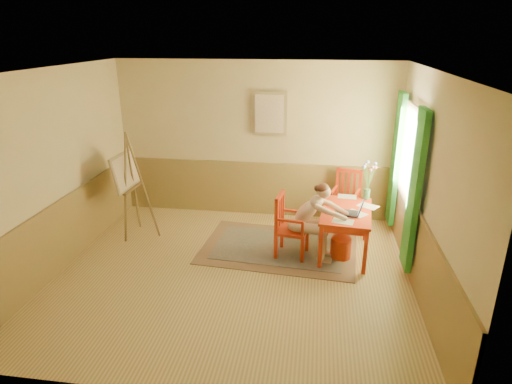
% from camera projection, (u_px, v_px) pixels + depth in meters
% --- Properties ---
extents(room, '(5.04, 4.54, 2.84)m').
position_uv_depth(room, '(231.00, 180.00, 5.70)').
color(room, tan).
rests_on(room, ground).
extents(wainscot, '(5.00, 4.50, 1.00)m').
position_uv_depth(wainscot, '(242.00, 219.00, 6.75)').
color(wainscot, olive).
rests_on(wainscot, room).
extents(window, '(0.12, 2.01, 2.20)m').
position_uv_depth(window, '(406.00, 168.00, 6.42)').
color(window, white).
rests_on(window, room).
extents(wall_portrait, '(0.60, 0.05, 0.76)m').
position_uv_depth(wall_portrait, '(269.00, 114.00, 7.54)').
color(wall_portrait, '#978254').
rests_on(wall_portrait, room).
extents(rug, '(2.52, 1.79, 0.02)m').
position_uv_depth(rug, '(279.00, 248.00, 6.90)').
color(rug, '#8C7251').
rests_on(rug, room).
extents(table, '(0.84, 1.27, 0.72)m').
position_uv_depth(table, '(346.00, 216.00, 6.53)').
color(table, red).
rests_on(table, room).
extents(chair_left, '(0.52, 0.50, 0.98)m').
position_uv_depth(chair_left, '(289.00, 226.00, 6.53)').
color(chair_left, red).
rests_on(chair_left, room).
extents(chair_back, '(0.56, 0.57, 1.02)m').
position_uv_depth(chair_back, '(346.00, 200.00, 7.50)').
color(chair_back, red).
rests_on(chair_back, room).
extents(figure, '(0.92, 0.46, 1.21)m').
position_uv_depth(figure, '(312.00, 217.00, 6.39)').
color(figure, '#D9AC91').
rests_on(figure, room).
extents(laptop, '(0.45, 0.31, 0.25)m').
position_uv_depth(laptop, '(351.00, 211.00, 6.35)').
color(laptop, '#1E2338').
rests_on(laptop, table).
extents(papers, '(0.76, 1.25, 0.00)m').
position_uv_depth(papers, '(354.00, 209.00, 6.55)').
color(papers, white).
rests_on(papers, table).
extents(vase, '(0.27, 0.31, 0.62)m').
position_uv_depth(vase, '(368.00, 182.00, 6.87)').
color(vase, '#3F724C').
rests_on(vase, table).
extents(wastebasket, '(0.39, 0.39, 0.33)m').
position_uv_depth(wastebasket, '(341.00, 248.00, 6.56)').
color(wastebasket, red).
rests_on(wastebasket, room).
extents(easel, '(0.60, 0.79, 1.77)m').
position_uv_depth(easel, '(128.00, 175.00, 7.04)').
color(easel, brown).
rests_on(easel, room).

